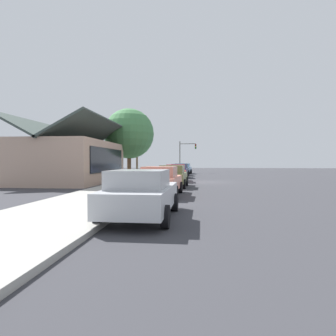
{
  "coord_description": "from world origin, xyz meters",
  "views": [
    {
      "loc": [
        -27.22,
        0.92,
        1.85
      ],
      "look_at": [
        -0.86,
        3.42,
        1.28
      ],
      "focal_mm": 31.74,
      "sensor_mm": 36.0,
      "label": 1
    }
  ],
  "objects_px": {
    "car_coral": "(161,181)",
    "car_charcoal": "(181,169)",
    "car_cherry": "(176,173)",
    "utility_pole_wooden": "(137,145)",
    "car_olive": "(173,176)",
    "shade_tree": "(129,134)",
    "traffic_light_main": "(186,152)",
    "car_silver": "(142,193)",
    "car_skyblue": "(185,168)",
    "fire_hydrant_red": "(173,171)",
    "car_navy": "(179,171)"
  },
  "relations": [
    {
      "from": "traffic_light_main",
      "to": "car_coral",
      "type": "bearing_deg",
      "value": 179.51
    },
    {
      "from": "shade_tree",
      "to": "car_silver",
      "type": "bearing_deg",
      "value": -166.14
    },
    {
      "from": "car_cherry",
      "to": "fire_hydrant_red",
      "type": "relative_size",
      "value": 6.45
    },
    {
      "from": "car_coral",
      "to": "shade_tree",
      "type": "xyz_separation_m",
      "value": [
        16.5,
        5.53,
        4.13
      ]
    },
    {
      "from": "car_skyblue",
      "to": "utility_pole_wooden",
      "type": "bearing_deg",
      "value": 151.84
    },
    {
      "from": "traffic_light_main",
      "to": "fire_hydrant_red",
      "type": "distance_m",
      "value": 7.95
    },
    {
      "from": "car_navy",
      "to": "traffic_light_main",
      "type": "bearing_deg",
      "value": -0.8
    },
    {
      "from": "car_coral",
      "to": "fire_hydrant_red",
      "type": "relative_size",
      "value": 6.46
    },
    {
      "from": "car_cherry",
      "to": "car_charcoal",
      "type": "xyz_separation_m",
      "value": [
        12.05,
        0.11,
        -0.0
      ]
    },
    {
      "from": "car_silver",
      "to": "fire_hydrant_red",
      "type": "distance_m",
      "value": 32.48
    },
    {
      "from": "car_olive",
      "to": "fire_hydrant_red",
      "type": "relative_size",
      "value": 6.19
    },
    {
      "from": "car_cherry",
      "to": "car_charcoal",
      "type": "height_order",
      "value": "same"
    },
    {
      "from": "car_charcoal",
      "to": "utility_pole_wooden",
      "type": "xyz_separation_m",
      "value": [
        -3.32,
        5.31,
        3.11
      ]
    },
    {
      "from": "car_olive",
      "to": "utility_pole_wooden",
      "type": "relative_size",
      "value": 0.59
    },
    {
      "from": "car_silver",
      "to": "shade_tree",
      "type": "bearing_deg",
      "value": 14.86
    },
    {
      "from": "car_navy",
      "to": "car_silver",
      "type": "bearing_deg",
      "value": -179.32
    },
    {
      "from": "car_navy",
      "to": "shade_tree",
      "type": "relative_size",
      "value": 0.56
    },
    {
      "from": "car_charcoal",
      "to": "fire_hydrant_red",
      "type": "height_order",
      "value": "car_charcoal"
    },
    {
      "from": "car_olive",
      "to": "car_silver",
      "type": "bearing_deg",
      "value": -178.47
    },
    {
      "from": "car_silver",
      "to": "car_coral",
      "type": "relative_size",
      "value": 1.04
    },
    {
      "from": "car_silver",
      "to": "car_navy",
      "type": "height_order",
      "value": "same"
    },
    {
      "from": "car_silver",
      "to": "fire_hydrant_red",
      "type": "height_order",
      "value": "car_silver"
    },
    {
      "from": "car_cherry",
      "to": "utility_pole_wooden",
      "type": "distance_m",
      "value": 10.74
    },
    {
      "from": "car_silver",
      "to": "car_navy",
      "type": "relative_size",
      "value": 1.1
    },
    {
      "from": "car_navy",
      "to": "fire_hydrant_red",
      "type": "relative_size",
      "value": 6.15
    },
    {
      "from": "car_cherry",
      "to": "fire_hydrant_red",
      "type": "xyz_separation_m",
      "value": [
        14.51,
        1.42,
        -0.32
      ]
    },
    {
      "from": "traffic_light_main",
      "to": "fire_hydrant_red",
      "type": "xyz_separation_m",
      "value": [
        -7.18,
        1.66,
        -2.99
      ]
    },
    {
      "from": "car_navy",
      "to": "utility_pole_wooden",
      "type": "height_order",
      "value": "utility_pole_wooden"
    },
    {
      "from": "car_coral",
      "to": "car_charcoal",
      "type": "height_order",
      "value": "same"
    },
    {
      "from": "car_charcoal",
      "to": "fire_hydrant_red",
      "type": "bearing_deg",
      "value": 27.15
    },
    {
      "from": "car_olive",
      "to": "shade_tree",
      "type": "distance_m",
      "value": 13.06
    },
    {
      "from": "car_coral",
      "to": "fire_hydrant_red",
      "type": "xyz_separation_m",
      "value": [
        25.93,
        1.38,
        -0.32
      ]
    },
    {
      "from": "car_skyblue",
      "to": "traffic_light_main",
      "type": "height_order",
      "value": "traffic_light_main"
    },
    {
      "from": "shade_tree",
      "to": "traffic_light_main",
      "type": "xyz_separation_m",
      "value": [
        16.61,
        -5.81,
        -1.46
      ]
    },
    {
      "from": "car_olive",
      "to": "car_cherry",
      "type": "distance_m",
      "value": 5.9
    },
    {
      "from": "car_silver",
      "to": "car_olive",
      "type": "height_order",
      "value": "same"
    },
    {
      "from": "car_olive",
      "to": "traffic_light_main",
      "type": "relative_size",
      "value": 0.84
    },
    {
      "from": "car_cherry",
      "to": "car_navy",
      "type": "distance_m",
      "value": 6.26
    },
    {
      "from": "car_navy",
      "to": "fire_hydrant_red",
      "type": "xyz_separation_m",
      "value": [
        8.25,
        1.36,
        -0.32
      ]
    },
    {
      "from": "utility_pole_wooden",
      "to": "car_navy",
      "type": "bearing_deg",
      "value": -114.73
    },
    {
      "from": "car_coral",
      "to": "car_navy",
      "type": "height_order",
      "value": "same"
    },
    {
      "from": "car_coral",
      "to": "traffic_light_main",
      "type": "xyz_separation_m",
      "value": [
        33.11,
        -0.28,
        2.68
      ]
    },
    {
      "from": "car_cherry",
      "to": "car_skyblue",
      "type": "xyz_separation_m",
      "value": [
        17.86,
        -0.1,
        0.0
      ]
    },
    {
      "from": "car_silver",
      "to": "utility_pole_wooden",
      "type": "xyz_separation_m",
      "value": [
        26.66,
        5.53,
        3.11
      ]
    },
    {
      "from": "car_coral",
      "to": "utility_pole_wooden",
      "type": "xyz_separation_m",
      "value": [
        20.15,
        5.38,
        3.11
      ]
    },
    {
      "from": "traffic_light_main",
      "to": "utility_pole_wooden",
      "type": "bearing_deg",
      "value": 156.41
    },
    {
      "from": "shade_tree",
      "to": "utility_pole_wooden",
      "type": "bearing_deg",
      "value": -2.41
    },
    {
      "from": "car_charcoal",
      "to": "car_silver",
      "type": "bearing_deg",
      "value": 179.47
    },
    {
      "from": "car_silver",
      "to": "utility_pole_wooden",
      "type": "distance_m",
      "value": 27.41
    },
    {
      "from": "traffic_light_main",
      "to": "utility_pole_wooden",
      "type": "height_order",
      "value": "utility_pole_wooden"
    }
  ]
}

